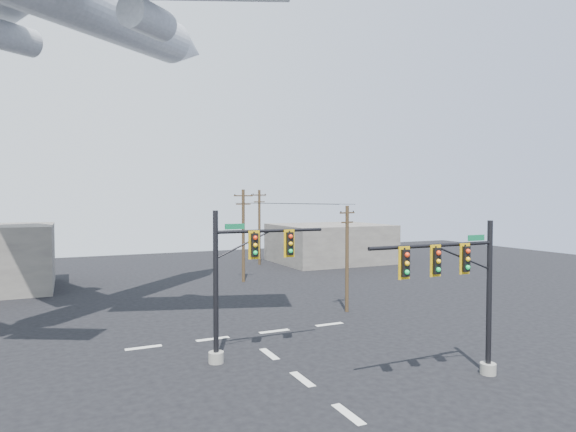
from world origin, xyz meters
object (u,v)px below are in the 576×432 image
signal_mast_far (240,281)px  airliner (80,5)px  utility_pole_a (347,256)px  signal_mast_near (463,291)px  utility_pole_b (243,234)px  utility_pole_c (259,226)px

signal_mast_far → airliner: (-7.16, 10.33, 16.67)m
signal_mast_far → utility_pole_a: (10.70, 6.82, -0.00)m
signal_mast_far → utility_pole_a: size_ratio=0.99×
signal_mast_near → utility_pole_b: utility_pole_b is taller
signal_mast_near → utility_pole_a: 14.03m
utility_pole_a → utility_pole_c: 27.00m
utility_pole_b → airliner: bearing=-124.8°
utility_pole_a → utility_pole_c: size_ratio=0.83×
airliner → utility_pole_c: bearing=0.8°
signal_mast_far → utility_pole_b: utility_pole_b is taller
airliner → signal_mast_far: bearing=-101.9°
utility_pole_a → signal_mast_near: bearing=-117.3°
signal_mast_near → utility_pole_b: bearing=90.5°
utility_pole_a → airliner: bearing=151.3°
signal_mast_near → utility_pole_b: 29.31m
signal_mast_near → utility_pole_c: bearing=81.8°
utility_pole_c → signal_mast_near: bearing=-104.2°
utility_pole_b → signal_mast_near: bearing=-72.4°
utility_pole_b → airliner: 25.06m
utility_pole_a → utility_pole_b: utility_pole_b is taller
signal_mast_near → airliner: 28.59m
utility_pole_a → utility_pole_b: 15.72m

